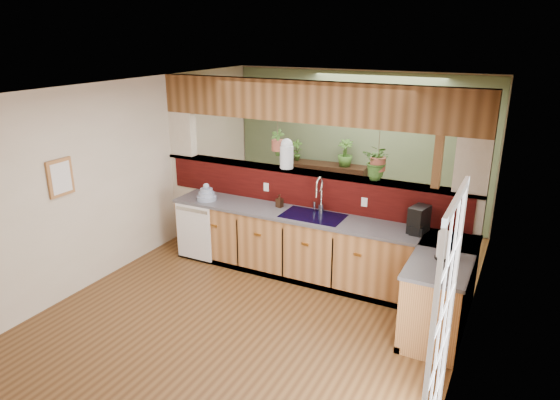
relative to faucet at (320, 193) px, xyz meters
The scene contains 27 objects.
ground 1.65m from the faucet, 103.66° to the right, with size 4.60×7.00×0.01m, color #57381B.
ceiling 1.84m from the faucet, 103.66° to the right, with size 4.60×7.00×0.01m, color brown.
wall_back 2.39m from the faucet, 96.59° to the left, with size 4.60×0.02×2.60m, color beige.
wall_left 2.81m from the faucet, 156.35° to the right, with size 0.02×7.00×2.60m, color beige.
wall_right 2.32m from the faucet, 29.09° to the right, with size 0.02×7.00×2.60m, color beige.
pass_through_partition 0.33m from the faucet, 137.92° to the left, with size 4.60×0.21×2.60m.
pass_through_ledge 0.41m from the faucet, 140.86° to the left, with size 4.60×0.21×0.04m, color brown.
header_beam 1.21m from the faucet, 140.86° to the left, with size 4.60×0.15×0.55m, color brown.
sage_backwall 2.37m from the faucet, 96.64° to the left, with size 4.55×0.02×2.55m, color #5C704C.
countertop 0.95m from the faucet, 24.64° to the right, with size 4.14×1.52×0.90m.
dishwasher 1.95m from the faucet, 165.17° to the right, with size 0.58×0.03×0.82m.
navy_sink 0.38m from the faucet, 98.96° to the right, with size 0.82×0.50×0.18m.
french_door 3.14m from the faucet, 50.57° to the right, with size 0.06×1.02×2.16m, color white.
framed_print 3.22m from the faucet, 142.88° to the right, with size 0.04×0.35×0.45m.
faucet is the anchor object (origin of this frame).
dish_stack 1.68m from the faucet, behind, with size 0.29×0.29×0.25m.
soap_dispenser 0.60m from the faucet, behind, with size 0.08×0.08×0.18m, color #382214.
coffee_maker 1.34m from the faucet, ahead, with size 0.17×0.30×0.33m.
paper_towel 1.87m from the faucet, 22.73° to the right, with size 0.15×0.15×0.33m.
glass_jar 0.77m from the faucet, 159.65° to the left, with size 0.19×0.19×0.42m.
ledge_plant_right 0.81m from the faucet, 18.46° to the left, with size 0.20×0.20×0.36m, color #31581E.
hanging_plant_a 1.03m from the faucet, 163.21° to the left, with size 0.20×0.17×0.48m.
hanging_plant_b 0.98m from the faucet, 17.80° to the left, with size 0.44×0.40×0.54m.
shelving_console 2.36m from the faucet, 110.15° to the left, with size 1.46×0.39×0.98m, color black.
shelf_plant_a 2.51m from the faucet, 122.13° to the left, with size 0.20×0.14×0.38m, color #31581E.
shelf_plant_b 2.16m from the faucet, 101.15° to the left, with size 0.26×0.26×0.47m, color #31581E.
floor_plant 1.48m from the faucet, 53.51° to the left, with size 0.65×0.57×0.72m, color #31581E.
Camera 1 is at (2.65, -4.70, 3.21)m, focal length 32.00 mm.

